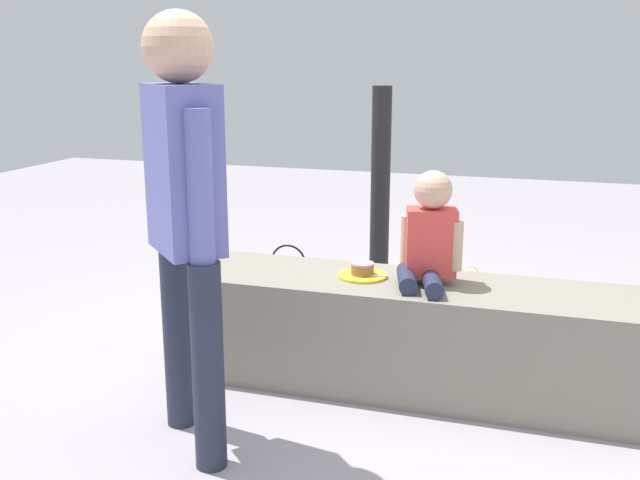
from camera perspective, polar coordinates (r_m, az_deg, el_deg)
ground_plane at (r=3.35m, az=5.89°, el=-11.12°), size 12.00×12.00×0.00m
concrete_ledge at (r=3.25m, az=6.00°, el=-7.27°), size 2.01×0.49×0.48m
child_seated at (r=3.10m, az=8.55°, el=0.39°), size 0.28×0.34×0.48m
adult_standing at (r=2.59m, az=-10.51°, el=3.33°), size 0.36×0.36×1.58m
cake_plate at (r=3.21m, az=3.33°, el=-2.52°), size 0.22×0.22×0.07m
gift_bag at (r=4.15m, az=10.87°, el=-4.20°), size 0.23×0.11×0.31m
railing_post at (r=4.20m, az=4.68°, el=1.26°), size 0.36×0.36×1.27m
water_bottle_near_gift at (r=4.41m, az=8.29°, el=-3.54°), size 0.07×0.07×0.21m
water_bottle_far_side at (r=3.95m, az=6.82°, el=-5.69°), size 0.08×0.08×0.20m
party_cup_red at (r=4.27m, az=20.14°, el=-5.46°), size 0.07×0.07×0.11m
cake_box_white at (r=4.03m, az=0.70°, el=-5.44°), size 0.39×0.36×0.15m
handbag_black_leather at (r=4.38m, az=-2.47°, el=-3.12°), size 0.30×0.10×0.34m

